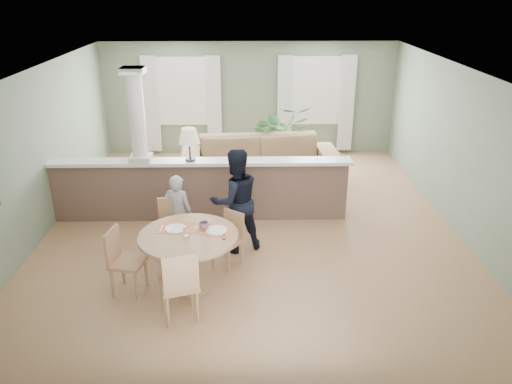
{
  "coord_description": "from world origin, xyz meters",
  "views": [
    {
      "loc": [
        -0.07,
        -7.99,
        3.96
      ],
      "look_at": [
        0.07,
        -1.0,
        1.01
      ],
      "focal_mm": 35.0,
      "sensor_mm": 36.0,
      "label": 1
    }
  ],
  "objects_px": {
    "chair_far_boy": "(172,224)",
    "chair_near": "(180,283)",
    "dining_table": "(189,245)",
    "man_person": "(235,201)",
    "houseplant": "(280,136)",
    "child_person": "(178,213)",
    "chair_far_man": "(230,236)",
    "sofa": "(260,161)",
    "chair_side": "(122,258)"
  },
  "relations": [
    {
      "from": "chair_far_boy",
      "to": "child_person",
      "type": "xyz_separation_m",
      "value": [
        0.08,
        0.13,
        0.13
      ]
    },
    {
      "from": "dining_table",
      "to": "chair_far_boy",
      "type": "relative_size",
      "value": 1.5
    },
    {
      "from": "chair_far_man",
      "to": "child_person",
      "type": "height_order",
      "value": "child_person"
    },
    {
      "from": "chair_far_man",
      "to": "man_person",
      "type": "bearing_deg",
      "value": 117.79
    },
    {
      "from": "houseplant",
      "to": "chair_far_man",
      "type": "relative_size",
      "value": 1.75
    },
    {
      "from": "chair_far_boy",
      "to": "dining_table",
      "type": "bearing_deg",
      "value": -80.17
    },
    {
      "from": "chair_side",
      "to": "child_person",
      "type": "distance_m",
      "value": 1.35
    },
    {
      "from": "dining_table",
      "to": "child_person",
      "type": "relative_size",
      "value": 1.07
    },
    {
      "from": "chair_far_boy",
      "to": "chair_near",
      "type": "height_order",
      "value": "chair_near"
    },
    {
      "from": "chair_far_man",
      "to": "houseplant",
      "type": "bearing_deg",
      "value": 113.88
    },
    {
      "from": "dining_table",
      "to": "child_person",
      "type": "bearing_deg",
      "value": 105.08
    },
    {
      "from": "houseplant",
      "to": "chair_far_man",
      "type": "bearing_deg",
      "value": -103.26
    },
    {
      "from": "houseplant",
      "to": "dining_table",
      "type": "distance_m",
      "value": 5.16
    },
    {
      "from": "houseplant",
      "to": "chair_side",
      "type": "bearing_deg",
      "value": -116.02
    },
    {
      "from": "child_person",
      "to": "man_person",
      "type": "bearing_deg",
      "value": -168.75
    },
    {
      "from": "dining_table",
      "to": "man_person",
      "type": "bearing_deg",
      "value": 60.55
    },
    {
      "from": "houseplant",
      "to": "child_person",
      "type": "xyz_separation_m",
      "value": [
        -1.84,
        -3.83,
        -0.11
      ]
    },
    {
      "from": "dining_table",
      "to": "man_person",
      "type": "xyz_separation_m",
      "value": [
        0.61,
        1.08,
        0.19
      ]
    },
    {
      "from": "chair_far_man",
      "to": "dining_table",
      "type": "bearing_deg",
      "value": -94.4
    },
    {
      "from": "chair_far_man",
      "to": "child_person",
      "type": "bearing_deg",
      "value": -173.7
    },
    {
      "from": "chair_side",
      "to": "man_person",
      "type": "distance_m",
      "value": 1.95
    },
    {
      "from": "chair_far_man",
      "to": "chair_near",
      "type": "distance_m",
      "value": 1.49
    },
    {
      "from": "chair_far_boy",
      "to": "chair_far_man",
      "type": "height_order",
      "value": "chair_far_boy"
    },
    {
      "from": "houseplant",
      "to": "child_person",
      "type": "relative_size",
      "value": 1.17
    },
    {
      "from": "sofa",
      "to": "man_person",
      "type": "bearing_deg",
      "value": -103.85
    },
    {
      "from": "chair_side",
      "to": "man_person",
      "type": "xyz_separation_m",
      "value": [
        1.51,
        1.18,
        0.32
      ]
    },
    {
      "from": "chair_far_boy",
      "to": "chair_far_man",
      "type": "relative_size",
      "value": 1.07
    },
    {
      "from": "chair_near",
      "to": "houseplant",
      "type": "bearing_deg",
      "value": -123.01
    },
    {
      "from": "sofa",
      "to": "chair_far_boy",
      "type": "height_order",
      "value": "sofa"
    },
    {
      "from": "man_person",
      "to": "child_person",
      "type": "bearing_deg",
      "value": -22.04
    },
    {
      "from": "chair_far_man",
      "to": "chair_side",
      "type": "xyz_separation_m",
      "value": [
        -1.43,
        -0.7,
        0.05
      ]
    },
    {
      "from": "dining_table",
      "to": "chair_side",
      "type": "height_order",
      "value": "chair_side"
    },
    {
      "from": "chair_far_boy",
      "to": "chair_near",
      "type": "distance_m",
      "value": 1.77
    },
    {
      "from": "dining_table",
      "to": "man_person",
      "type": "relative_size",
      "value": 0.81
    },
    {
      "from": "chair_far_boy",
      "to": "chair_far_man",
      "type": "bearing_deg",
      "value": -33.28
    },
    {
      "from": "child_person",
      "to": "man_person",
      "type": "height_order",
      "value": "man_person"
    },
    {
      "from": "chair_far_man",
      "to": "child_person",
      "type": "distance_m",
      "value": 0.97
    },
    {
      "from": "chair_near",
      "to": "chair_side",
      "type": "relative_size",
      "value": 1.07
    },
    {
      "from": "dining_table",
      "to": "child_person",
      "type": "xyz_separation_m",
      "value": [
        -0.29,
        1.09,
        -0.02
      ]
    },
    {
      "from": "chair_far_boy",
      "to": "houseplant",
      "type": "bearing_deg",
      "value": 52.49
    },
    {
      "from": "houseplant",
      "to": "child_person",
      "type": "distance_m",
      "value": 4.25
    },
    {
      "from": "chair_side",
      "to": "child_person",
      "type": "xyz_separation_m",
      "value": [
        0.61,
        1.19,
        0.11
      ]
    },
    {
      "from": "chair_side",
      "to": "child_person",
      "type": "relative_size",
      "value": 0.75
    },
    {
      "from": "dining_table",
      "to": "chair_far_man",
      "type": "xyz_separation_m",
      "value": [
        0.53,
        0.6,
        -0.19
      ]
    },
    {
      "from": "chair_near",
      "to": "chair_side",
      "type": "bearing_deg",
      "value": -55.41
    },
    {
      "from": "dining_table",
      "to": "chair_side",
      "type": "distance_m",
      "value": 0.92
    },
    {
      "from": "dining_table",
      "to": "man_person",
      "type": "height_order",
      "value": "man_person"
    },
    {
      "from": "chair_far_man",
      "to": "sofa",
      "type": "bearing_deg",
      "value": 117.74
    },
    {
      "from": "dining_table",
      "to": "child_person",
      "type": "height_order",
      "value": "child_person"
    },
    {
      "from": "dining_table",
      "to": "chair_far_man",
      "type": "distance_m",
      "value": 0.82
    }
  ]
}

